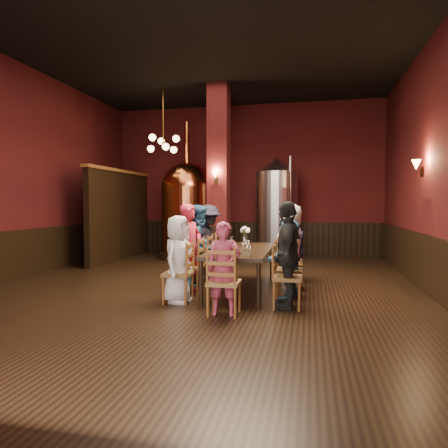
% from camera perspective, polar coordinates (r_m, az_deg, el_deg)
% --- Properties ---
extents(room, '(10.00, 10.02, 4.50)m').
position_cam_1_polar(room, '(7.27, -3.43, 8.43)').
color(room, black).
rests_on(room, ground).
extents(wainscot_right, '(0.08, 9.90, 1.00)m').
position_cam_1_polar(wainscot_right, '(7.33, 28.14, -5.68)').
color(wainscot_right, black).
rests_on(wainscot_right, ground).
extents(wainscot_back, '(7.90, 0.08, 1.00)m').
position_cam_1_polar(wainscot_back, '(12.13, 2.93, -2.02)').
color(wainscot_back, black).
rests_on(wainscot_back, ground).
extents(wainscot_left, '(0.08, 9.90, 1.00)m').
position_cam_1_polar(wainscot_left, '(9.20, -27.94, -3.97)').
color(wainscot_left, black).
rests_on(wainscot_left, ground).
extents(column, '(0.58, 0.58, 4.50)m').
position_cam_1_polar(column, '(10.05, -0.75, 6.93)').
color(column, '#48110F').
rests_on(column, ground).
extents(partition, '(0.22, 3.50, 2.40)m').
position_cam_1_polar(partition, '(11.40, -14.63, 1.09)').
color(partition, black).
rests_on(partition, ground).
extents(pendant_cluster, '(0.90, 0.90, 1.70)m').
position_cam_1_polar(pendant_cluster, '(10.67, -8.66, 11.26)').
color(pendant_cluster, '#A57226').
rests_on(pendant_cluster, room).
extents(sconce_wall, '(0.20, 0.20, 0.36)m').
position_cam_1_polar(sconce_wall, '(8.04, 26.45, 7.25)').
color(sconce_wall, black).
rests_on(sconce_wall, room).
extents(sconce_column, '(0.20, 0.20, 0.36)m').
position_cam_1_polar(sconce_column, '(9.75, -1.15, 6.76)').
color(sconce_column, black).
rests_on(sconce_column, column).
extents(dining_table, '(1.03, 2.41, 0.75)m').
position_cam_1_polar(dining_table, '(7.09, 2.50, -4.08)').
color(dining_table, black).
rests_on(dining_table, ground).
extents(chair_0, '(0.47, 0.47, 0.92)m').
position_cam_1_polar(chair_0, '(6.36, -6.59, -7.00)').
color(chair_0, brown).
rests_on(chair_0, ground).
extents(person_0, '(0.53, 0.73, 1.37)m').
position_cam_1_polar(person_0, '(6.32, -6.61, -4.99)').
color(person_0, silver).
rests_on(person_0, ground).
extents(chair_1, '(0.47, 0.47, 0.92)m').
position_cam_1_polar(chair_1, '(6.99, -4.88, -6.08)').
color(chair_1, brown).
rests_on(chair_1, ground).
extents(person_1, '(0.53, 0.65, 1.55)m').
position_cam_1_polar(person_1, '(6.94, -4.89, -3.51)').
color(person_1, '#B71F35').
rests_on(person_1, ground).
extents(chair_2, '(0.47, 0.47, 0.92)m').
position_cam_1_polar(chair_2, '(7.61, -3.47, -5.32)').
color(chair_2, brown).
rests_on(chair_2, ground).
extents(person_2, '(0.43, 0.77, 1.53)m').
position_cam_1_polar(person_2, '(7.58, -3.48, -3.04)').
color(person_2, navy).
rests_on(person_2, ground).
extents(chair_3, '(0.47, 0.47, 0.92)m').
position_cam_1_polar(chair_3, '(8.26, -2.27, -4.66)').
color(chair_3, brown).
rests_on(chair_3, ground).
extents(person_3, '(0.86, 1.12, 1.53)m').
position_cam_1_polar(person_3, '(8.22, -2.27, -2.56)').
color(person_3, black).
rests_on(person_3, ground).
extents(chair_4, '(0.47, 0.47, 0.92)m').
position_cam_1_polar(chair_4, '(6.05, 9.03, -7.52)').
color(chair_4, brown).
rests_on(chair_4, ground).
extents(person_4, '(0.40, 0.94, 1.59)m').
position_cam_1_polar(person_4, '(6.00, 9.05, -4.37)').
color(person_4, black).
rests_on(person_4, ground).
extents(chair_5, '(0.47, 0.47, 0.92)m').
position_cam_1_polar(chair_5, '(6.71, 9.28, -6.48)').
color(chair_5, brown).
rests_on(chair_5, ground).
extents(person_5, '(0.64, 1.25, 1.29)m').
position_cam_1_polar(person_5, '(6.69, 9.29, -4.92)').
color(person_5, teal).
rests_on(person_5, ground).
extents(chair_6, '(0.47, 0.47, 0.92)m').
position_cam_1_polar(chair_6, '(7.36, 9.48, -5.64)').
color(chair_6, brown).
rests_on(chair_6, ground).
extents(person_6, '(0.67, 0.86, 1.55)m').
position_cam_1_polar(person_6, '(7.32, 9.50, -3.19)').
color(person_6, white).
rests_on(person_6, ground).
extents(chair_7, '(0.47, 0.47, 0.92)m').
position_cam_1_polar(chair_7, '(8.03, 9.65, -4.93)').
color(chair_7, brown).
rests_on(chair_7, ground).
extents(person_7, '(0.33, 0.66, 1.36)m').
position_cam_1_polar(person_7, '(8.00, 9.66, -3.36)').
color(person_7, '#1B1B36').
rests_on(person_7, ground).
extents(chair_8, '(0.47, 0.47, 0.92)m').
position_cam_1_polar(chair_8, '(5.62, -0.01, -8.30)').
color(chair_8, brown).
rests_on(chair_8, ground).
extents(person_8, '(0.51, 0.37, 1.31)m').
position_cam_1_polar(person_8, '(5.58, -0.01, -6.35)').
color(person_8, '#A33651').
rests_on(person_8, ground).
extents(copper_kettle, '(1.84, 1.84, 3.84)m').
position_cam_1_polar(copper_kettle, '(11.36, -5.27, 2.18)').
color(copper_kettle, black).
rests_on(copper_kettle, ground).
extents(steel_vessel, '(1.34, 1.34, 2.80)m').
position_cam_1_polar(steel_vessel, '(11.12, 7.52, 2.15)').
color(steel_vessel, '#B2B2B7').
rests_on(steel_vessel, ground).
extents(rose_vase, '(0.21, 0.21, 0.35)m').
position_cam_1_polar(rose_vase, '(8.00, 3.06, -1.17)').
color(rose_vase, white).
rests_on(rose_vase, dining_table).
extents(wine_glass_0, '(0.07, 0.07, 0.17)m').
position_cam_1_polar(wine_glass_0, '(6.16, 3.75, -3.77)').
color(wine_glass_0, white).
rests_on(wine_glass_0, dining_table).
extents(wine_glass_1, '(0.07, 0.07, 0.17)m').
position_cam_1_polar(wine_glass_1, '(6.08, 3.65, -3.86)').
color(wine_glass_1, white).
rests_on(wine_glass_1, dining_table).
extents(wine_glass_2, '(0.07, 0.07, 0.17)m').
position_cam_1_polar(wine_glass_2, '(7.65, 1.08, -2.45)').
color(wine_glass_2, white).
rests_on(wine_glass_2, dining_table).
extents(wine_glass_3, '(0.07, 0.07, 0.17)m').
position_cam_1_polar(wine_glass_3, '(7.56, 2.91, -2.51)').
color(wine_glass_3, white).
rests_on(wine_glass_3, dining_table).
extents(wine_glass_4, '(0.07, 0.07, 0.17)m').
position_cam_1_polar(wine_glass_4, '(6.37, 2.58, -3.54)').
color(wine_glass_4, white).
rests_on(wine_glass_4, dining_table).
extents(wine_glass_5, '(0.07, 0.07, 0.17)m').
position_cam_1_polar(wine_glass_5, '(6.73, 2.95, -3.20)').
color(wine_glass_5, white).
rests_on(wine_glass_5, dining_table).
extents(wine_glass_6, '(0.07, 0.07, 0.17)m').
position_cam_1_polar(wine_glass_6, '(6.23, 3.24, -3.70)').
color(wine_glass_6, white).
rests_on(wine_glass_6, dining_table).
extents(wine_glass_7, '(0.07, 0.07, 0.17)m').
position_cam_1_polar(wine_glass_7, '(6.87, 3.13, -3.07)').
color(wine_glass_7, white).
rests_on(wine_glass_7, dining_table).
extents(wine_glass_8, '(0.07, 0.07, 0.17)m').
position_cam_1_polar(wine_glass_8, '(6.84, 3.45, -3.09)').
color(wine_glass_8, white).
rests_on(wine_glass_8, dining_table).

